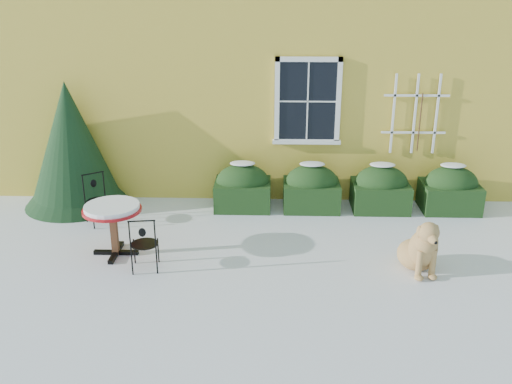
{
  "coord_description": "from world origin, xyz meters",
  "views": [
    {
      "loc": [
        0.27,
        -7.56,
        4.14
      ],
      "look_at": [
        0.0,
        1.0,
        0.9
      ],
      "focal_mm": 40.0,
      "sensor_mm": 36.0,
      "label": 1
    }
  ],
  "objects_px": {
    "patio_chair_near": "(144,243)",
    "patio_chair_far": "(98,199)",
    "dog": "(421,249)",
    "evergreen_shrub": "(73,156)",
    "bistro_table": "(112,213)"
  },
  "relations": [
    {
      "from": "patio_chair_far",
      "to": "evergreen_shrub",
      "type": "bearing_deg",
      "value": 91.45
    },
    {
      "from": "evergreen_shrub",
      "to": "bistro_table",
      "type": "relative_size",
      "value": 2.6
    },
    {
      "from": "evergreen_shrub",
      "to": "dog",
      "type": "bearing_deg",
      "value": -23.12
    },
    {
      "from": "patio_chair_near",
      "to": "patio_chair_far",
      "type": "height_order",
      "value": "patio_chair_far"
    },
    {
      "from": "evergreen_shrub",
      "to": "dog",
      "type": "relative_size",
      "value": 2.35
    },
    {
      "from": "bistro_table",
      "to": "dog",
      "type": "distance_m",
      "value": 4.72
    },
    {
      "from": "evergreen_shrub",
      "to": "patio_chair_far",
      "type": "height_order",
      "value": "evergreen_shrub"
    },
    {
      "from": "patio_chair_near",
      "to": "dog",
      "type": "distance_m",
      "value": 4.11
    },
    {
      "from": "patio_chair_near",
      "to": "patio_chair_far",
      "type": "xyz_separation_m",
      "value": [
        -1.2,
        1.74,
        0.01
      ]
    },
    {
      "from": "bistro_table",
      "to": "dog",
      "type": "height_order",
      "value": "dog"
    },
    {
      "from": "evergreen_shrub",
      "to": "patio_chair_far",
      "type": "distance_m",
      "value": 1.25
    },
    {
      "from": "patio_chair_near",
      "to": "dog",
      "type": "height_order",
      "value": "dog"
    },
    {
      "from": "bistro_table",
      "to": "patio_chair_far",
      "type": "height_order",
      "value": "patio_chair_far"
    },
    {
      "from": "patio_chair_near",
      "to": "dog",
      "type": "relative_size",
      "value": 0.86
    },
    {
      "from": "evergreen_shrub",
      "to": "patio_chair_far",
      "type": "relative_size",
      "value": 2.65
    }
  ]
}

